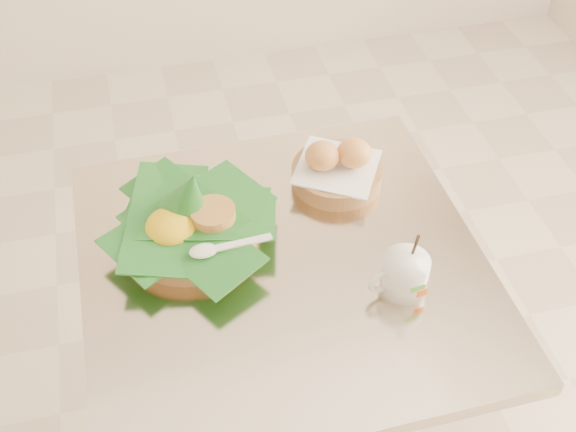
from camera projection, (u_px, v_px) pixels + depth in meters
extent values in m
cylinder|color=gray|center=(284.00, 380.00, 1.53)|extent=(0.07, 0.07, 0.69)
cube|color=beige|center=(283.00, 267.00, 1.28)|extent=(0.71, 0.71, 0.03)
cylinder|color=#AF7E4B|center=(190.00, 228.00, 1.30)|extent=(0.24, 0.24, 0.04)
cone|color=#1C6321|center=(188.00, 194.00, 1.26)|extent=(0.15, 0.15, 0.12)
ellipsoid|color=yellow|center=(171.00, 227.00, 1.27)|extent=(0.09, 0.09, 0.05)
cylinder|color=#CC9347|center=(213.00, 214.00, 1.27)|extent=(0.08, 0.08, 0.02)
cylinder|color=#AF7E4B|center=(337.00, 174.00, 1.41)|extent=(0.18, 0.18, 0.04)
cube|color=white|center=(337.00, 167.00, 1.39)|extent=(0.20, 0.20, 0.01)
ellipsoid|color=#CC6E2F|center=(322.00, 156.00, 1.37)|extent=(0.07, 0.07, 0.05)
ellipsoid|color=#CC6E2F|center=(354.00, 153.00, 1.38)|extent=(0.07, 0.07, 0.05)
cylinder|color=white|center=(405.00, 274.00, 1.20)|extent=(0.08, 0.08, 0.07)
torus|color=white|center=(381.00, 282.00, 1.19)|extent=(0.05, 0.02, 0.05)
cylinder|color=#4B2315|center=(407.00, 262.00, 1.18)|extent=(0.07, 0.07, 0.01)
cylinder|color=black|center=(414.00, 249.00, 1.17)|extent=(0.02, 0.04, 0.10)
cube|color=green|center=(418.00, 289.00, 1.17)|extent=(0.03, 0.01, 0.01)
cube|color=orange|center=(422.00, 293.00, 1.19)|extent=(0.02, 0.00, 0.02)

